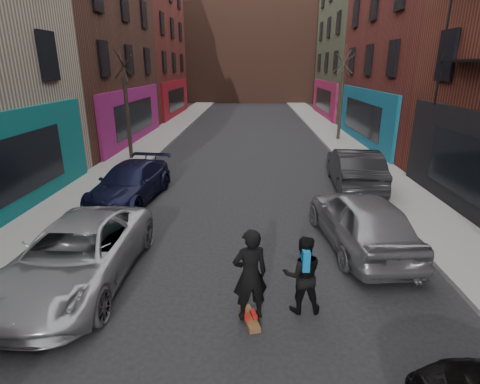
# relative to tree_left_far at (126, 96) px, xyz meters

# --- Properties ---
(sidewalk_left) EXTENTS (2.50, 84.00, 0.13)m
(sidewalk_left) POSITION_rel_tree_left_far_xyz_m (-0.05, 12.00, -3.31)
(sidewalk_left) COLOR gray
(sidewalk_left) RESTS_ON ground
(sidewalk_right) EXTENTS (2.50, 84.00, 0.13)m
(sidewalk_right) POSITION_rel_tree_left_far_xyz_m (12.45, 12.00, -3.31)
(sidewalk_right) COLOR gray
(sidewalk_right) RESTS_ON ground
(building_far) EXTENTS (40.00, 10.00, 14.00)m
(building_far) POSITION_rel_tree_left_far_xyz_m (6.20, 38.00, 3.62)
(building_far) COLOR #47281E
(building_far) RESTS_ON ground
(tree_left_far) EXTENTS (2.00, 2.00, 6.50)m
(tree_left_far) POSITION_rel_tree_left_far_xyz_m (0.00, 0.00, 0.00)
(tree_left_far) COLOR black
(tree_left_far) RESTS_ON sidewalk_left
(tree_right_far) EXTENTS (2.00, 2.00, 6.80)m
(tree_right_far) POSITION_rel_tree_left_far_xyz_m (12.40, 6.00, 0.15)
(tree_right_far) COLOR black
(tree_right_far) RESTS_ON sidewalk_right
(parked_left_far) EXTENTS (2.40, 5.18, 1.44)m
(parked_left_far) POSITION_rel_tree_left_far_xyz_m (2.54, -12.05, -2.66)
(parked_left_far) COLOR #94969C
(parked_left_far) RESTS_ON ground
(parked_left_end) EXTENTS (2.48, 4.94, 1.38)m
(parked_left_end) POSITION_rel_tree_left_far_xyz_m (1.99, -6.37, -2.69)
(parked_left_end) COLOR black
(parked_left_end) RESTS_ON ground
(parked_right_far) EXTENTS (2.41, 4.94, 1.62)m
(parked_right_far) POSITION_rel_tree_left_far_xyz_m (9.57, -9.96, -2.57)
(parked_right_far) COLOR gray
(parked_right_far) RESTS_ON ground
(parked_right_end) EXTENTS (2.09, 5.06, 1.63)m
(parked_right_end) POSITION_rel_tree_left_far_xyz_m (10.80, -4.41, -2.56)
(parked_right_end) COLOR black
(parked_right_end) RESTS_ON ground
(skateboard) EXTENTS (0.44, 0.83, 0.10)m
(skateboard) POSITION_rel_tree_left_far_xyz_m (6.53, -13.34, -3.33)
(skateboard) COLOR brown
(skateboard) RESTS_ON ground
(skateboarder) EXTENTS (0.79, 0.63, 1.89)m
(skateboarder) POSITION_rel_tree_left_far_xyz_m (6.53, -13.34, -2.33)
(skateboarder) COLOR black
(skateboarder) RESTS_ON skateboard
(pedestrian) EXTENTS (0.85, 0.68, 1.67)m
(pedestrian) POSITION_rel_tree_left_far_xyz_m (7.59, -12.94, -2.54)
(pedestrian) COLOR black
(pedestrian) RESTS_ON ground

